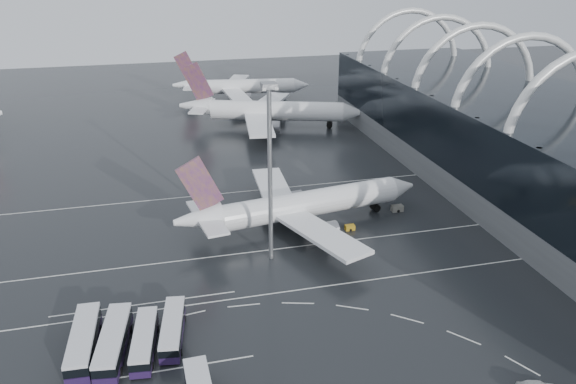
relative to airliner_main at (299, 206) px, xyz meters
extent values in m
plane|color=black|center=(-6.05, -20.21, -4.34)|extent=(420.00, 420.00, 0.00)
cube|color=#5C5F62|center=(55.95, -0.21, -1.34)|extent=(42.00, 160.00, 6.00)
cube|color=black|center=(55.95, -0.21, 8.66)|extent=(42.00, 160.00, 14.00)
torus|color=white|center=(51.95, 7.79, 13.66)|extent=(33.80, 1.80, 33.80)
torus|color=white|center=(51.95, 26.79, 13.66)|extent=(33.80, 1.80, 33.80)
torus|color=white|center=(51.95, 45.79, 13.66)|extent=(33.80, 1.80, 33.80)
torus|color=white|center=(51.95, 64.79, 13.66)|extent=(33.80, 1.80, 33.80)
cube|color=silver|center=(-6.05, -22.21, -4.34)|extent=(120.00, 0.25, 0.01)
cube|color=silver|center=(-6.05, -8.21, -4.34)|extent=(120.00, 0.25, 0.01)
cube|color=silver|center=(-6.05, 19.79, -4.34)|extent=(120.00, 0.25, 0.01)
cube|color=silver|center=(-30.05, -36.21, -4.34)|extent=(28.00, 0.25, 0.01)
cube|color=silver|center=(-30.05, -20.21, -4.34)|extent=(28.00, 0.25, 0.01)
cylinder|color=white|center=(2.58, 0.41, 0.16)|extent=(37.19, 10.84, 5.12)
cone|color=white|center=(23.38, 3.72, 0.16)|extent=(6.03, 5.88, 5.12)
cone|color=white|center=(-19.97, -3.18, 1.04)|extent=(9.52, 6.44, 5.12)
cube|color=#4B1B74|center=(-19.10, -3.04, 7.57)|extent=(8.48, 1.86, 10.85)
cube|color=white|center=(-18.23, -2.90, 1.04)|extent=(6.41, 16.31, 0.44)
cube|color=white|center=(0.82, -11.04, -0.37)|extent=(13.68, 22.80, 0.71)
cube|color=white|center=(-2.64, 10.75, -0.37)|extent=(7.31, 22.35, 0.71)
cylinder|color=slate|center=(2.95, -7.57, -1.96)|extent=(5.26, 3.72, 3.00)
cylinder|color=slate|center=(0.46, 8.11, -1.96)|extent=(5.26, 3.72, 3.00)
cube|color=black|center=(-0.91, -0.14, -3.37)|extent=(11.34, 7.24, 1.94)
cylinder|color=white|center=(11.23, 67.89, 0.79)|extent=(40.29, 18.42, 5.83)
cone|color=white|center=(33.31, 60.48, 0.79)|extent=(7.57, 7.45, 5.83)
cone|color=white|center=(-12.75, 75.93, 1.79)|extent=(11.39, 8.73, 5.83)
cube|color=#4B1B74|center=(-11.80, 75.62, 9.23)|extent=(9.37, 3.65, 12.36)
cube|color=white|center=(-10.84, 75.30, 1.79)|extent=(10.05, 18.60, 0.50)
cube|color=white|center=(3.42, 57.25, 0.18)|extent=(9.86, 25.77, 0.80)
cube|color=white|center=(11.42, 81.08, 0.18)|extent=(18.84, 25.22, 0.80)
cylinder|color=slate|center=(7.40, 59.63, -1.63)|extent=(6.33, 5.00, 3.42)
cylinder|color=slate|center=(13.16, 76.79, -1.63)|extent=(6.33, 5.00, 3.42)
cube|color=black|center=(7.42, 69.17, -3.23)|extent=(13.49, 9.94, 2.21)
cylinder|color=white|center=(8.39, 106.18, 0.26)|extent=(35.48, 10.43, 5.23)
cone|color=white|center=(28.41, 103.14, 0.26)|extent=(6.14, 5.99, 5.23)
cone|color=white|center=(-13.42, 109.49, 1.16)|extent=(9.71, 6.53, 5.23)
cube|color=#4B1B74|center=(-12.53, 109.35, 7.84)|extent=(8.68, 1.84, 11.10)
cube|color=white|center=(-11.64, 109.22, 1.16)|extent=(6.45, 16.67, 0.45)
cube|color=white|center=(3.13, 95.57, -0.28)|extent=(7.64, 22.90, 0.72)
cube|color=white|center=(6.51, 117.88, -0.28)|extent=(13.86, 23.34, 0.72)
cylinder|color=slate|center=(6.28, 98.28, -1.90)|extent=(5.37, 3.78, 3.07)
cylinder|color=slate|center=(8.71, 114.35, -1.90)|extent=(5.37, 3.78, 3.07)
cube|color=black|center=(4.82, 106.72, -3.35)|extent=(11.57, 7.33, 1.99)
cube|color=#23123A|center=(-38.00, -30.05, -3.39)|extent=(3.75, 13.93, 1.17)
cube|color=black|center=(-38.00, -30.05, -2.11)|extent=(3.80, 13.66, 1.38)
cube|color=silver|center=(-38.00, -30.05, -1.18)|extent=(3.75, 13.93, 0.48)
cylinder|color=black|center=(-36.74, -34.53, -3.81)|extent=(0.42, 1.08, 1.06)
cylinder|color=black|center=(-39.69, -34.38, -3.81)|extent=(0.42, 1.08, 1.06)
cylinder|color=black|center=(-36.31, -25.71, -3.81)|extent=(0.42, 1.08, 1.06)
cylinder|color=black|center=(-39.26, -25.56, -3.81)|extent=(0.42, 1.08, 1.06)
cube|color=#23123A|center=(-34.13, -31.07, -3.39)|extent=(4.84, 13.98, 1.16)
cube|color=black|center=(-34.13, -31.07, -2.13)|extent=(4.87, 13.72, 1.37)
cube|color=silver|center=(-34.13, -31.07, -1.21)|extent=(4.84, 13.98, 0.47)
cylinder|color=black|center=(-33.26, -35.61, -3.81)|extent=(0.51, 1.09, 1.05)
cylinder|color=black|center=(-36.17, -35.22, -3.81)|extent=(0.51, 1.09, 1.05)
cylinder|color=black|center=(-32.10, -26.92, -3.81)|extent=(0.51, 1.09, 1.05)
cylinder|color=black|center=(-35.00, -26.53, -3.81)|extent=(0.51, 1.09, 1.05)
cube|color=#23123A|center=(-30.11, -31.49, -3.51)|extent=(4.04, 12.25, 1.02)
cube|color=black|center=(-30.11, -31.49, -2.40)|extent=(4.06, 12.02, 1.20)
cube|color=silver|center=(-30.11, -31.49, -1.59)|extent=(4.04, 12.25, 0.42)
cylinder|color=black|center=(-29.27, -35.46, -3.88)|extent=(0.43, 0.96, 0.92)
cylinder|color=black|center=(-31.83, -35.17, -3.88)|extent=(0.43, 0.96, 0.92)
cylinder|color=black|center=(-28.40, -27.82, -3.88)|extent=(0.43, 0.96, 0.92)
cylinder|color=black|center=(-30.95, -27.53, -3.88)|extent=(0.43, 0.96, 0.92)
cube|color=#23123A|center=(-26.23, -29.76, -3.51)|extent=(4.35, 12.27, 1.02)
cube|color=black|center=(-26.23, -29.76, -2.40)|extent=(4.37, 12.04, 1.20)
cube|color=silver|center=(-26.23, -29.76, -1.59)|extent=(4.35, 12.27, 0.42)
cylinder|color=black|center=(-25.50, -33.75, -3.88)|extent=(0.45, 0.96, 0.92)
cylinder|color=black|center=(-28.04, -33.39, -3.88)|extent=(0.45, 0.96, 0.92)
cylinder|color=black|center=(-24.41, -26.14, -3.88)|extent=(0.45, 0.96, 0.92)
cylinder|color=black|center=(-26.96, -25.78, -3.88)|extent=(0.45, 0.96, 0.92)
cylinder|color=black|center=(-22.50, -40.68, -3.85)|extent=(0.38, 1.00, 0.99)
cylinder|color=gray|center=(-8.03, -11.01, 10.92)|extent=(0.76, 0.76, 30.51)
cube|color=gray|center=(-8.03, -11.01, 26.50)|extent=(2.40, 2.40, 0.87)
cube|color=white|center=(-8.03, -11.01, 26.17)|extent=(2.18, 2.18, 0.44)
cube|color=#B98A18|center=(9.25, -4.12, -3.83)|extent=(1.87, 1.11, 1.02)
cube|color=slate|center=(13.85, 8.75, -3.80)|extent=(1.98, 1.17, 1.08)
cube|color=slate|center=(21.81, 1.66, -3.69)|extent=(2.38, 1.41, 1.30)
camera|label=1|loc=(-26.17, -96.19, 45.67)|focal=35.00mm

